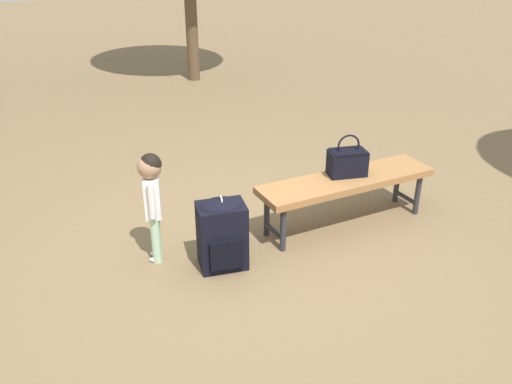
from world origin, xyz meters
TOP-DOWN VIEW (x-y plane):
  - ground_plane at (0.00, 0.00)m, footprint 40.00×40.00m
  - park_bench at (-0.89, -0.04)m, footprint 1.61×0.44m
  - handbag at (-0.92, -0.09)m, footprint 0.36×0.26m
  - child_standing at (0.74, -0.28)m, footprint 0.18×0.23m
  - backpack_large at (0.33, 0.05)m, footprint 0.41×0.36m
  - backpack_small at (0.14, -0.26)m, footprint 0.19×0.21m

SIDE VIEW (x-z plane):
  - ground_plane at x=0.00m, z-range 0.00..0.00m
  - backpack_small at x=0.14m, z-range 0.00..0.31m
  - backpack_large at x=0.33m, z-range 0.00..0.60m
  - park_bench at x=-0.89m, z-range 0.17..0.62m
  - handbag at x=-0.92m, z-range 0.39..0.76m
  - child_standing at x=0.74m, z-range 0.15..1.04m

